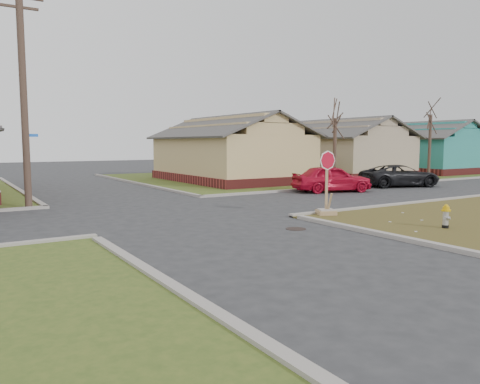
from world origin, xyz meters
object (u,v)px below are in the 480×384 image
fire_hydrant (446,215)px  utility_pole (23,93)px  dark_pickup (400,176)px  red_sedan (332,178)px  stop_sign (326,201)px

fire_hydrant → utility_pole: bearing=106.5°
utility_pole → fire_hydrant: bearing=-49.2°
dark_pickup → red_sedan: bearing=109.8°
red_sedan → dark_pickup: (5.84, 0.12, -0.07)m
red_sedan → dark_pickup: bearing=-71.2°
fire_hydrant → red_sedan: 11.38m
stop_sign → red_sedan: bearing=69.7°
utility_pole → stop_sign: (9.05, -7.90, -4.10)m
utility_pole → red_sedan: bearing=-6.3°
fire_hydrant → red_sedan: size_ratio=0.17×
utility_pole → stop_sign: 12.70m
stop_sign → dark_pickup: bearing=52.2°
fire_hydrant → stop_sign: 4.24m
fire_hydrant → red_sedan: (4.88, 10.28, 0.28)m
utility_pole → dark_pickup: utility_pole is taller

